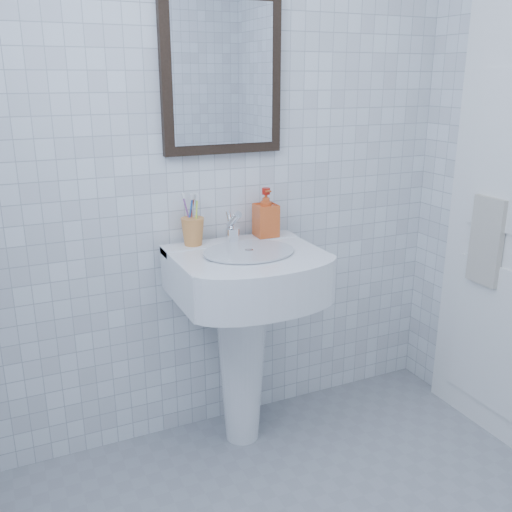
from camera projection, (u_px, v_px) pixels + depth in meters
name	position (u px, v px, depth m)	size (l,w,h in m)	color
wall_back	(214.00, 151.00, 2.33)	(2.20, 0.02, 2.50)	silver
washbasin	(244.00, 315.00, 2.35)	(0.58, 0.43, 0.89)	white
faucet	(233.00, 229.00, 2.34)	(0.06, 0.12, 0.14)	white
toothbrush_cup	(193.00, 231.00, 2.30)	(0.09, 0.09, 0.11)	#E38B42
soap_dispenser	(266.00, 213.00, 2.42)	(0.09, 0.09, 0.21)	#C74613
wall_mirror	(222.00, 74.00, 2.24)	(0.50, 0.04, 0.62)	black
towel_ring	(495.00, 199.00, 2.38)	(0.18, 0.18, 0.01)	white
hand_towel	(486.00, 241.00, 2.43)	(0.03, 0.16, 0.38)	beige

